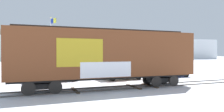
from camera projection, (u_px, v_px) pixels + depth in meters
ground_plane at (101, 89)px, 16.07m from camera, size 260.00×260.00×0.00m
track at (104, 88)px, 16.13m from camera, size 59.98×5.30×0.08m
freight_car at (107, 55)px, 16.18m from camera, size 14.47×3.67×4.69m
flagpole at (52, 39)px, 27.32m from camera, size 0.76×1.16×7.54m
hillside at (58, 49)px, 91.06m from camera, size 140.82×32.95×13.59m
parked_car_white at (54, 73)px, 20.22m from camera, size 4.90×2.64×1.69m
parked_car_tan at (121, 71)px, 21.85m from camera, size 4.55×2.41×1.83m
parked_car_blue at (170, 69)px, 24.14m from camera, size 4.91×2.16×1.80m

